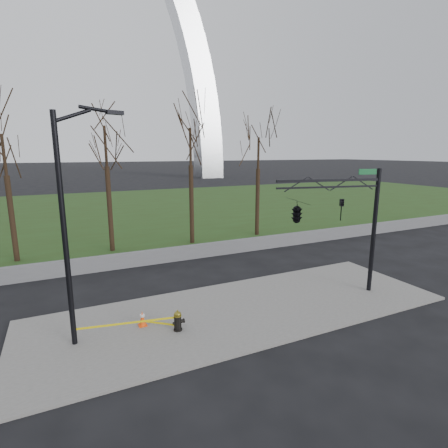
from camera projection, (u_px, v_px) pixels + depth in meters
name	position (u px, v px, depth m)	size (l,w,h in m)	color
ground	(244.00, 310.00, 15.01)	(500.00, 500.00, 0.00)	black
sidewalk	(244.00, 309.00, 15.00)	(18.00, 6.00, 0.10)	slate
grass_strip	(124.00, 209.00, 41.55)	(120.00, 40.00, 0.06)	#273C16
guardrail	(184.00, 253.00, 22.00)	(60.00, 0.30, 0.90)	#59595B
gateway_arch	(79.00, 30.00, 74.78)	(66.00, 6.00, 65.00)	#B5B7BC
tree_row	(61.00, 184.00, 21.87)	(32.64, 4.00, 9.49)	black
fire_hydrant	(178.00, 321.00, 13.09)	(0.49, 0.33, 0.81)	black
traffic_cone	(142.00, 318.00, 13.44)	(0.31, 0.31, 0.60)	#FF4C0D
street_light	(70.00, 215.00, 11.46)	(2.34, 0.83, 8.21)	black
traffic_signal_mast	(313.00, 211.00, 15.43)	(5.01, 2.54, 6.00)	black
caution_tape	(137.00, 323.00, 12.80)	(3.58, 0.93, 0.42)	yellow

